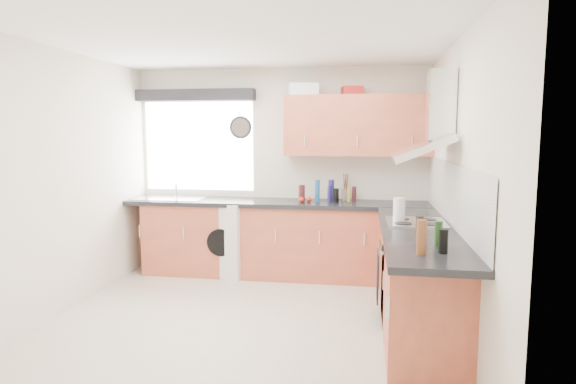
% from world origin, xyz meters
% --- Properties ---
extents(ground_plane, '(3.60, 3.60, 0.00)m').
position_xyz_m(ground_plane, '(0.00, 0.00, 0.00)').
color(ground_plane, beige).
extents(ceiling, '(3.60, 3.60, 0.02)m').
position_xyz_m(ceiling, '(0.00, 0.00, 2.50)').
color(ceiling, white).
rests_on(ceiling, wall_back).
extents(wall_back, '(3.60, 0.02, 2.50)m').
position_xyz_m(wall_back, '(0.00, 1.80, 1.25)').
color(wall_back, silver).
rests_on(wall_back, ground_plane).
extents(wall_front, '(3.60, 0.02, 2.50)m').
position_xyz_m(wall_front, '(0.00, -1.80, 1.25)').
color(wall_front, silver).
rests_on(wall_front, ground_plane).
extents(wall_left, '(0.02, 3.60, 2.50)m').
position_xyz_m(wall_left, '(-1.80, 0.00, 1.25)').
color(wall_left, silver).
rests_on(wall_left, ground_plane).
extents(wall_right, '(0.02, 3.60, 2.50)m').
position_xyz_m(wall_right, '(1.80, 0.00, 1.25)').
color(wall_right, silver).
rests_on(wall_right, ground_plane).
extents(window, '(1.40, 0.02, 1.10)m').
position_xyz_m(window, '(-1.05, 1.79, 1.55)').
color(window, silver).
rests_on(window, wall_back).
extents(window_blind, '(1.50, 0.18, 0.14)m').
position_xyz_m(window_blind, '(-1.05, 1.70, 2.18)').
color(window_blind, black).
rests_on(window_blind, wall_back).
extents(splashback, '(0.01, 3.00, 0.54)m').
position_xyz_m(splashback, '(1.79, 0.30, 1.18)').
color(splashback, white).
rests_on(splashback, wall_right).
extents(base_cab_back, '(3.00, 0.58, 0.86)m').
position_xyz_m(base_cab_back, '(-0.10, 1.51, 0.43)').
color(base_cab_back, '#AC4E36').
rests_on(base_cab_back, ground_plane).
extents(base_cab_corner, '(0.60, 0.60, 0.86)m').
position_xyz_m(base_cab_corner, '(1.50, 1.50, 0.43)').
color(base_cab_corner, '#AC4E36').
rests_on(base_cab_corner, ground_plane).
extents(base_cab_right, '(0.58, 2.10, 0.86)m').
position_xyz_m(base_cab_right, '(1.51, 0.15, 0.43)').
color(base_cab_right, '#AC4E36').
rests_on(base_cab_right, ground_plane).
extents(worktop_back, '(3.60, 0.62, 0.05)m').
position_xyz_m(worktop_back, '(0.00, 1.50, 0.89)').
color(worktop_back, black).
rests_on(worktop_back, base_cab_back).
extents(worktop_right, '(0.62, 2.42, 0.05)m').
position_xyz_m(worktop_right, '(1.50, 0.00, 0.89)').
color(worktop_right, black).
rests_on(worktop_right, base_cab_right).
extents(sink, '(0.84, 0.46, 0.10)m').
position_xyz_m(sink, '(-1.33, 1.50, 0.95)').
color(sink, silver).
rests_on(sink, worktop_back).
extents(oven, '(0.56, 0.58, 0.85)m').
position_xyz_m(oven, '(1.50, 0.30, 0.42)').
color(oven, black).
rests_on(oven, ground_plane).
extents(hob_plate, '(0.52, 0.52, 0.01)m').
position_xyz_m(hob_plate, '(1.50, 0.30, 0.92)').
color(hob_plate, silver).
rests_on(hob_plate, worktop_right).
extents(extractor_hood, '(0.52, 0.78, 0.66)m').
position_xyz_m(extractor_hood, '(1.60, 0.30, 1.77)').
color(extractor_hood, silver).
rests_on(extractor_hood, wall_right).
extents(upper_cabinets, '(1.70, 0.35, 0.70)m').
position_xyz_m(upper_cabinets, '(0.95, 1.62, 1.80)').
color(upper_cabinets, '#AC4E36').
rests_on(upper_cabinets, wall_back).
extents(washing_machine, '(0.74, 0.73, 0.89)m').
position_xyz_m(washing_machine, '(-0.61, 1.52, 0.45)').
color(washing_machine, silver).
rests_on(washing_machine, ground_plane).
extents(wall_clock, '(0.28, 0.04, 0.28)m').
position_xyz_m(wall_clock, '(-0.50, 1.78, 1.78)').
color(wall_clock, black).
rests_on(wall_clock, wall_back).
extents(casserole, '(0.38, 0.31, 0.14)m').
position_xyz_m(casserole, '(0.31, 1.61, 2.22)').
color(casserole, silver).
rests_on(casserole, upper_cabinets).
extents(storage_box, '(0.27, 0.24, 0.11)m').
position_xyz_m(storage_box, '(0.87, 1.72, 2.20)').
color(storage_box, red).
rests_on(storage_box, upper_cabinets).
extents(utensil_pot, '(0.11, 0.11, 0.13)m').
position_xyz_m(utensil_pot, '(0.81, 1.70, 0.98)').
color(utensil_pot, gray).
rests_on(utensil_pot, worktop_back).
extents(kitchen_roll, '(0.12, 0.12, 0.23)m').
position_xyz_m(kitchen_roll, '(1.35, 0.29, 1.02)').
color(kitchen_roll, silver).
rests_on(kitchen_roll, worktop_right).
extents(tomato_cluster, '(0.17, 0.17, 0.07)m').
position_xyz_m(tomato_cluster, '(0.34, 1.45, 0.94)').
color(tomato_cluster, '#B32210').
rests_on(tomato_cluster, worktop_back).
extents(jar_0, '(0.04, 0.04, 0.19)m').
position_xyz_m(jar_0, '(0.63, 1.50, 1.00)').
color(jar_0, navy).
rests_on(jar_0, worktop_back).
extents(jar_1, '(0.07, 0.07, 0.17)m').
position_xyz_m(jar_1, '(0.72, 1.44, 1.00)').
color(jar_1, black).
rests_on(jar_1, worktop_back).
extents(jar_2, '(0.06, 0.06, 0.26)m').
position_xyz_m(jar_2, '(0.49, 1.51, 1.04)').
color(jar_2, navy).
rests_on(jar_2, worktop_back).
extents(jar_3, '(0.05, 0.05, 0.17)m').
position_xyz_m(jar_3, '(0.92, 1.67, 1.00)').
color(jar_3, '#491A20').
rests_on(jar_3, worktop_back).
extents(jar_4, '(0.07, 0.07, 0.20)m').
position_xyz_m(jar_4, '(0.31, 1.48, 1.01)').
color(jar_4, '#3C1516').
rests_on(jar_4, worktop_back).
extents(jar_5, '(0.07, 0.07, 0.26)m').
position_xyz_m(jar_5, '(0.65, 1.55, 1.04)').
color(jar_5, '#171851').
rests_on(jar_5, worktop_back).
extents(jar_6, '(0.05, 0.05, 0.16)m').
position_xyz_m(jar_6, '(0.86, 1.59, 0.99)').
color(jar_6, '#A08E37').
rests_on(jar_6, worktop_back).
extents(bottle_0, '(0.06, 0.06, 0.18)m').
position_xyz_m(bottle_0, '(1.57, -0.60, 1.00)').
color(bottle_0, '#1C4317').
rests_on(bottle_0, worktop_right).
extents(bottle_1, '(0.06, 0.06, 0.16)m').
position_xyz_m(bottle_1, '(1.57, -0.81, 0.99)').
color(bottle_1, black).
rests_on(bottle_1, worktop_right).
extents(bottle_2, '(0.06, 0.06, 0.22)m').
position_xyz_m(bottle_2, '(1.43, -0.66, 1.02)').
color(bottle_2, black).
rests_on(bottle_2, worktop_right).
extents(bottle_3, '(0.07, 0.07, 0.23)m').
position_xyz_m(bottle_3, '(1.42, -0.87, 1.03)').
color(bottle_3, brown).
rests_on(bottle_3, worktop_right).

